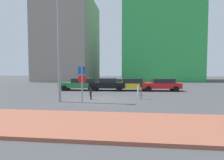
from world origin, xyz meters
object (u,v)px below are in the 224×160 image
object	(u,v)px
parking_sign_post	(82,80)
traffic_bollard_near	(90,91)
parking_meter	(141,89)
street_lamp	(59,35)
parked_car_green	(80,84)
parked_car_black	(108,84)
parked_car_yellow	(132,84)
traffic_bollard_far	(91,94)
parked_car_red	(161,84)
traffic_bollard_mid	(138,91)

from	to	relation	value
parking_sign_post	traffic_bollard_near	xyz separation A→B (m)	(-0.24, 3.51, -1.23)
parking_sign_post	traffic_bollard_near	distance (m)	3.72
parking_meter	street_lamp	world-z (taller)	street_lamp
parked_car_green	parking_meter	size ratio (longest dim) A/B	3.58
parking_sign_post	parking_meter	distance (m)	4.89
parked_car_green	parking_meter	xyz separation A→B (m)	(6.80, -5.83, 0.10)
parked_car_green	parked_car_black	bearing A→B (deg)	1.83
parked_car_yellow	parked_car_black	bearing A→B (deg)	-174.88
street_lamp	traffic_bollard_far	distance (m)	5.13
parked_car_green	parked_car_red	world-z (taller)	same
parked_car_black	parked_car_red	world-z (taller)	parked_car_black
parked_car_red	street_lamp	world-z (taller)	street_lamp
parking_sign_post	parked_car_yellow	bearing A→B (deg)	66.80
parking_sign_post	traffic_bollard_far	distance (m)	1.97
parking_sign_post	traffic_bollard_mid	distance (m)	6.16
traffic_bollard_near	parked_car_green	bearing A→B (deg)	116.69
traffic_bollard_near	traffic_bollard_mid	bearing A→B (deg)	11.52
parked_car_yellow	parking_meter	size ratio (longest dim) A/B	3.46
parked_car_yellow	traffic_bollard_mid	xyz separation A→B (m)	(0.56, -3.96, -0.30)
parked_car_yellow	traffic_bollard_near	distance (m)	6.18
parked_car_black	traffic_bollard_mid	size ratio (longest dim) A/B	4.74
parked_car_black	parked_car_yellow	distance (m)	2.85
parked_car_red	street_lamp	size ratio (longest dim) A/B	0.52
parking_meter	street_lamp	bearing A→B (deg)	-162.09
parked_car_yellow	parked_car_red	xyz separation A→B (m)	(3.28, 0.08, 0.01)
traffic_bollard_near	traffic_bollard_mid	size ratio (longest dim) A/B	0.98
traffic_bollard_mid	traffic_bollard_far	world-z (taller)	traffic_bollard_far
parked_car_green	parking_sign_post	bearing A→B (deg)	-72.68
parked_car_green	traffic_bollard_far	world-z (taller)	parked_car_green
parked_car_yellow	parking_sign_post	xyz separation A→B (m)	(-3.58, -8.35, 0.92)
street_lamp	parking_sign_post	bearing A→B (deg)	-6.46
street_lamp	traffic_bollard_far	bearing A→B (deg)	32.71
traffic_bollard_far	parked_car_yellow	bearing A→B (deg)	64.28
parked_car_red	street_lamp	bearing A→B (deg)	-136.36
parked_car_black	parking_meter	bearing A→B (deg)	-58.97
parked_car_black	parking_meter	distance (m)	6.93
parked_car_green	parked_car_red	xyz separation A→B (m)	(9.36, 0.44, 0.00)
parked_car_yellow	parked_car_red	world-z (taller)	parked_car_yellow
parked_car_black	traffic_bollard_far	size ratio (longest dim) A/B	4.69
parked_car_green	parked_car_yellow	world-z (taller)	parked_car_yellow
parked_car_green	parking_sign_post	world-z (taller)	parking_sign_post
parking_meter	traffic_bollard_mid	size ratio (longest dim) A/B	1.48
parked_car_red	street_lamp	distance (m)	12.64
parked_car_yellow	traffic_bollard_near	bearing A→B (deg)	-128.22
traffic_bollard_mid	traffic_bollard_far	distance (m)	4.80
traffic_bollard_near	traffic_bollard_mid	xyz separation A→B (m)	(4.38, 0.89, 0.01)
parking_meter	street_lamp	xyz separation A→B (m)	(-6.08, -1.96, 4.10)
parked_car_red	parked_car_green	bearing A→B (deg)	-177.33
parking_meter	street_lamp	size ratio (longest dim) A/B	0.15
street_lamp	traffic_bollard_far	world-z (taller)	street_lamp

